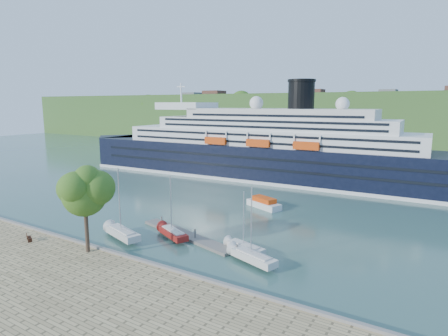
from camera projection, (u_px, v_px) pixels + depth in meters
The scene contains 12 objects.
ground at pixel (117, 260), 47.26m from camera, with size 400.00×400.00×0.00m, color #2F554D.
far_hillside at pixel (364, 121), 166.83m from camera, with size 400.00×50.00×24.00m, color #2C5020.
quay_coping at pixel (115, 252), 46.90m from camera, with size 220.00×0.50×0.30m, color slate.
cruise_ship at pixel (256, 130), 98.27m from camera, with size 113.23×16.49×25.43m, color black, non-canonical shape.
park_bench at pixel (29, 237), 51.19m from camera, with size 1.60×0.66×1.03m, color #4B2615, non-canonical shape.
promenade_tree at pixel (85, 205), 46.59m from camera, with size 7.32×7.32×12.13m, color #316119, non-canonical shape.
floating_pontoon at pixel (186, 235), 55.77m from camera, with size 18.96×2.32×0.42m, color gray, non-canonical shape.
sailboat_white_near at pixel (121, 207), 53.45m from camera, with size 7.80×2.17×10.08m, color silver, non-canonical shape.
sailboat_red at pixel (173, 210), 53.87m from camera, with size 6.90×1.92×8.91m, color maroon, non-canonical shape.
sailboat_white_far at pixel (246, 225), 48.79m from camera, with size 6.16×1.71×7.96m, color silver, non-canonical shape.
tender_launch at pixel (264, 202), 71.01m from camera, with size 7.38×2.52×2.04m, color #DD420D, non-canonical shape.
sailboat_extra at pixel (254, 229), 45.21m from camera, with size 7.12×1.98×9.20m, color silver, non-canonical shape.
Camera 1 is at (34.95, -30.81, 19.60)m, focal length 30.00 mm.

